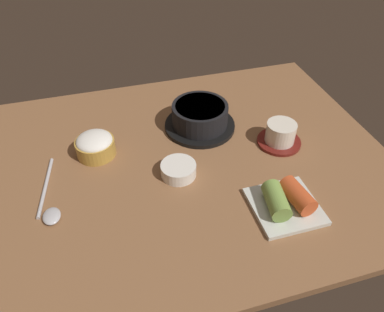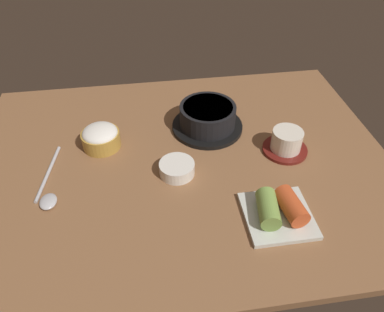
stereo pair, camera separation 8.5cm
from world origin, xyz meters
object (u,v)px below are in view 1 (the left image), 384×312
at_px(banchan_cup_center, 178,169).
at_px(kimchi_plate, 286,201).
at_px(stone_pot, 200,117).
at_px(spoon, 49,206).
at_px(rice_bowl, 95,145).
at_px(tea_cup_with_saucer, 280,134).

relative_size(banchan_cup_center, kimchi_plate, 0.60).
xyz_separation_m(stone_pot, banchan_cup_center, (-0.10, -0.16, -0.02)).
bearing_deg(banchan_cup_center, spoon, -175.66).
xyz_separation_m(rice_bowl, banchan_cup_center, (0.17, -0.13, -0.01)).
height_order(tea_cup_with_saucer, kimchi_plate, tea_cup_with_saucer).
distance_m(rice_bowl, kimchi_plate, 0.46).
bearing_deg(rice_bowl, tea_cup_with_saucer, -10.75).
xyz_separation_m(stone_pot, tea_cup_with_saucer, (0.17, -0.12, -0.01)).
relative_size(stone_pot, spoon, 0.92).
xyz_separation_m(tea_cup_with_saucer, kimchi_plate, (-0.08, -0.20, -0.01)).
bearing_deg(spoon, kimchi_plate, -16.17).
bearing_deg(banchan_cup_center, kimchi_plate, -40.14).
height_order(banchan_cup_center, spoon, banchan_cup_center).
xyz_separation_m(tea_cup_with_saucer, spoon, (-0.56, -0.06, -0.02)).
distance_m(stone_pot, spoon, 0.43).
distance_m(stone_pot, tea_cup_with_saucer, 0.21).
bearing_deg(spoon, tea_cup_with_saucer, 6.38).
relative_size(rice_bowl, tea_cup_with_saucer, 0.85).
xyz_separation_m(rice_bowl, spoon, (-0.11, -0.15, -0.02)).
relative_size(tea_cup_with_saucer, kimchi_plate, 0.81).
bearing_deg(banchan_cup_center, stone_pot, 58.02).
bearing_deg(rice_bowl, stone_pot, 7.13).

